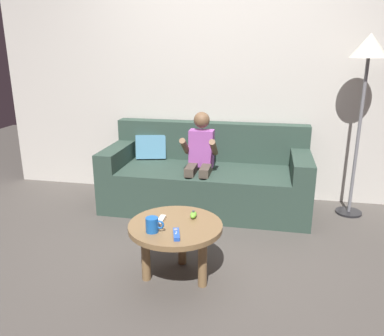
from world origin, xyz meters
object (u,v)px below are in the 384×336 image
(person_seated_on_couch, at_px, (200,158))
(floor_lamp, at_px, (368,60))
(coffee_mug, at_px, (152,225))
(game_remote_blue_far_corner, at_px, (176,234))
(game_remote_white_near_edge, at_px, (161,221))
(couch, at_px, (206,178))
(nunchuk_lime, at_px, (193,215))
(coffee_table, at_px, (176,232))

(person_seated_on_couch, bearing_deg, floor_lamp, 10.13)
(coffee_mug, bearing_deg, game_remote_blue_far_corner, -10.31)
(game_remote_white_near_edge, bearing_deg, couch, 86.10)
(nunchuk_lime, bearing_deg, game_remote_blue_far_corner, -100.18)
(coffee_table, bearing_deg, game_remote_white_near_edge, 179.54)
(floor_lamp, bearing_deg, person_seated_on_couch, -169.87)
(couch, relative_size, game_remote_blue_far_corner, 13.42)
(couch, relative_size, person_seated_on_couch, 2.04)
(game_remote_white_near_edge, distance_m, coffee_mug, 0.15)
(game_remote_blue_far_corner, bearing_deg, game_remote_white_near_edge, 130.06)
(couch, xyz_separation_m, person_seated_on_couch, (-0.03, -0.18, 0.26))
(nunchuk_lime, bearing_deg, couch, 95.23)
(coffee_table, relative_size, nunchuk_lime, 6.74)
(coffee_table, height_order, game_remote_blue_far_corner, game_remote_blue_far_corner)
(person_seated_on_couch, relative_size, nunchuk_lime, 10.34)
(coffee_table, relative_size, game_remote_white_near_edge, 4.41)
(game_remote_white_near_edge, bearing_deg, nunchuk_lime, 30.62)
(person_seated_on_couch, bearing_deg, coffee_mug, -93.24)
(coffee_table, bearing_deg, couch, 90.52)
(coffee_mug, bearing_deg, nunchuk_lime, 51.19)
(game_remote_blue_far_corner, bearing_deg, coffee_mug, 169.69)
(couch, bearing_deg, coffee_table, -89.48)
(couch, distance_m, game_remote_white_near_edge, 1.31)
(coffee_table, height_order, floor_lamp, floor_lamp)
(person_seated_on_couch, relative_size, game_remote_blue_far_corner, 6.57)
(nunchuk_lime, height_order, game_remote_blue_far_corner, nunchuk_lime)
(coffee_table, xyz_separation_m, coffee_mug, (-0.11, -0.14, 0.11))
(couch, distance_m, person_seated_on_couch, 0.31)
(coffee_mug, bearing_deg, floor_lamp, 45.89)
(person_seated_on_couch, bearing_deg, coffee_table, -87.90)
(couch, height_order, coffee_table, couch)
(game_remote_blue_far_corner, bearing_deg, nunchuk_lime, 79.82)
(couch, relative_size, coffee_table, 3.13)
(coffee_table, distance_m, coffee_mug, 0.21)
(game_remote_white_near_edge, relative_size, coffee_mug, 1.19)
(person_seated_on_couch, distance_m, nunchuk_lime, 1.02)
(couch, relative_size, nunchuk_lime, 21.11)
(coffee_table, xyz_separation_m, game_remote_white_near_edge, (-0.10, 0.00, 0.08))
(nunchuk_lime, relative_size, floor_lamp, 0.06)
(game_remote_blue_far_corner, xyz_separation_m, coffee_mug, (-0.16, 0.03, 0.04))
(coffee_mug, distance_m, floor_lamp, 2.32)
(person_seated_on_couch, bearing_deg, nunchuk_lime, -82.21)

